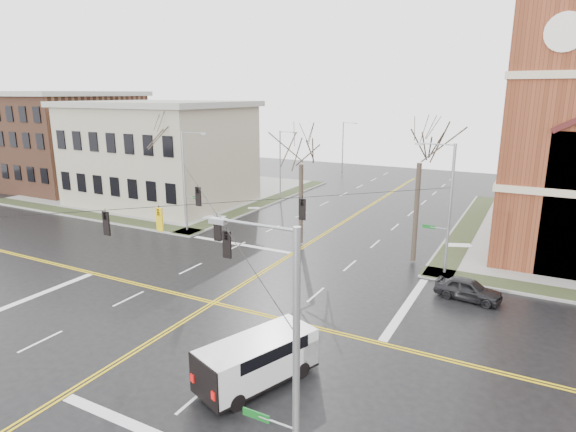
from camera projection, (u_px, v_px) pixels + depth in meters
The scene contains 17 objects.
ground at pixel (213, 303), 29.22m from camera, with size 120.00×120.00×0.00m, color black.
sidewalks at pixel (213, 302), 29.21m from camera, with size 80.00×80.00×0.17m.
road_markings at pixel (213, 303), 29.22m from camera, with size 100.00×100.00×0.01m.
civic_building_a at pixel (161, 155), 54.97m from camera, with size 18.00×14.00×11.00m, color tan.
civic_building_b at pixel (59, 141), 65.65m from camera, with size 18.00×16.00×12.00m, color brown.
signal_pole_ne at pixel (447, 205), 32.69m from camera, with size 2.75×0.22×9.00m.
signal_pole_nw at pixel (186, 179), 42.98m from camera, with size 2.75×0.22×9.00m.
signal_pole_se at pixel (290, 375), 13.01m from camera, with size 2.75×0.22×9.00m.
span_wires at pixel (209, 203), 27.69m from camera, with size 23.02×23.02×0.03m.
traffic_signals at pixel (203, 219), 27.30m from camera, with size 8.21×8.26×1.30m.
streetlight_north_a at pixel (281, 162), 56.91m from camera, with size 2.30×0.20×8.00m.
streetlight_north_b at pixel (344, 146), 74.03m from camera, with size 2.30×0.20×8.00m.
cargo_van at pixel (261, 356), 20.97m from camera, with size 3.94×5.85×2.08m.
parked_car_a at pixel (468, 289), 29.55m from camera, with size 1.59×3.96×1.35m, color black.
tree_nw_far at pixel (166, 143), 45.44m from camera, with size 4.00×4.00×10.78m.
tree_nw_near at pixel (301, 159), 38.71m from camera, with size 4.00×4.00×9.91m.
tree_ne at pixel (420, 156), 34.23m from camera, with size 4.00×4.00×11.04m.
Camera 1 is at (16.68, -21.72, 12.35)m, focal length 30.00 mm.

